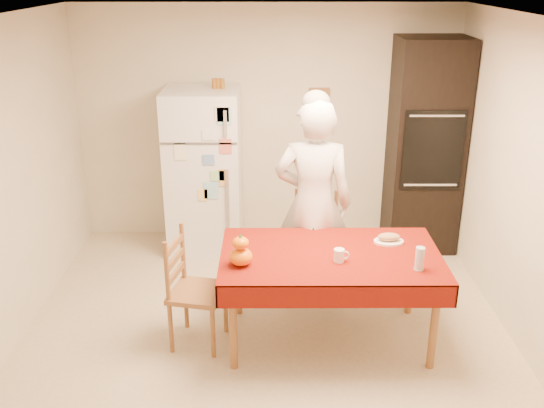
{
  "coord_description": "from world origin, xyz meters",
  "views": [
    {
      "loc": [
        0.03,
        -4.07,
        2.83
      ],
      "look_at": [
        0.05,
        0.2,
        1.15
      ],
      "focal_mm": 40.0,
      "sensor_mm": 36.0,
      "label": 1
    }
  ],
  "objects_px": {
    "oven_cabinet": "(425,147)",
    "pumpkin_lower": "(241,257)",
    "coffee_mug": "(339,255)",
    "refrigerator": "(204,172)",
    "dining_table": "(330,262)",
    "bread_plate": "(389,241)",
    "wine_glass": "(420,259)",
    "chair_left": "(189,285)",
    "seated_woman": "(313,204)",
    "chair_far": "(315,239)"
  },
  "relations": [
    {
      "from": "oven_cabinet",
      "to": "pumpkin_lower",
      "type": "xyz_separation_m",
      "value": [
        -1.81,
        -1.98,
        -0.27
      ]
    },
    {
      "from": "coffee_mug",
      "to": "pumpkin_lower",
      "type": "xyz_separation_m",
      "value": [
        -0.73,
        -0.05,
        0.02
      ]
    },
    {
      "from": "oven_cabinet",
      "to": "coffee_mug",
      "type": "distance_m",
      "value": 2.23
    },
    {
      "from": "pumpkin_lower",
      "to": "refrigerator",
      "type": "bearing_deg",
      "value": 103.58
    },
    {
      "from": "dining_table",
      "to": "bread_plate",
      "type": "bearing_deg",
      "value": 22.79
    },
    {
      "from": "wine_glass",
      "to": "pumpkin_lower",
      "type": "bearing_deg",
      "value": 176.5
    },
    {
      "from": "coffee_mug",
      "to": "bread_plate",
      "type": "bearing_deg",
      "value": 37.27
    },
    {
      "from": "bread_plate",
      "to": "chair_left",
      "type": "bearing_deg",
      "value": -171.6
    },
    {
      "from": "seated_woman",
      "to": "bread_plate",
      "type": "bearing_deg",
      "value": 148.22
    },
    {
      "from": "coffee_mug",
      "to": "wine_glass",
      "type": "bearing_deg",
      "value": -12.97
    },
    {
      "from": "oven_cabinet",
      "to": "pumpkin_lower",
      "type": "relative_size",
      "value": 12.54
    },
    {
      "from": "seated_woman",
      "to": "wine_glass",
      "type": "distance_m",
      "value": 1.15
    },
    {
      "from": "refrigerator",
      "to": "chair_far",
      "type": "distance_m",
      "value": 1.47
    },
    {
      "from": "dining_table",
      "to": "seated_woman",
      "type": "relative_size",
      "value": 0.92
    },
    {
      "from": "refrigerator",
      "to": "bread_plate",
      "type": "distance_m",
      "value": 2.25
    },
    {
      "from": "chair_left",
      "to": "bread_plate",
      "type": "relative_size",
      "value": 3.96
    },
    {
      "from": "refrigerator",
      "to": "wine_glass",
      "type": "distance_m",
      "value": 2.68
    },
    {
      "from": "chair_far",
      "to": "oven_cabinet",
      "type": "bearing_deg",
      "value": 47.54
    },
    {
      "from": "chair_far",
      "to": "coffee_mug",
      "type": "bearing_deg",
      "value": -75.11
    },
    {
      "from": "bread_plate",
      "to": "coffee_mug",
      "type": "bearing_deg",
      "value": -142.73
    },
    {
      "from": "refrigerator",
      "to": "seated_woman",
      "type": "height_order",
      "value": "seated_woman"
    },
    {
      "from": "oven_cabinet",
      "to": "bread_plate",
      "type": "distance_m",
      "value": 1.75
    },
    {
      "from": "dining_table",
      "to": "refrigerator",
      "type": "bearing_deg",
      "value": 123.28
    },
    {
      "from": "seated_woman",
      "to": "pumpkin_lower",
      "type": "distance_m",
      "value": 1.02
    },
    {
      "from": "dining_table",
      "to": "chair_far",
      "type": "bearing_deg",
      "value": 94.15
    },
    {
      "from": "refrigerator",
      "to": "chair_left",
      "type": "bearing_deg",
      "value": -88.36
    },
    {
      "from": "chair_left",
      "to": "refrigerator",
      "type": "bearing_deg",
      "value": 13.26
    },
    {
      "from": "chair_left",
      "to": "bread_plate",
      "type": "xyz_separation_m",
      "value": [
        1.58,
        0.23,
        0.26
      ]
    },
    {
      "from": "chair_left",
      "to": "pumpkin_lower",
      "type": "xyz_separation_m",
      "value": [
        0.42,
        -0.15,
        0.32
      ]
    },
    {
      "from": "chair_far",
      "to": "chair_left",
      "type": "relative_size",
      "value": 1.0
    },
    {
      "from": "chair_left",
      "to": "pumpkin_lower",
      "type": "distance_m",
      "value": 0.55
    },
    {
      "from": "chair_left",
      "to": "chair_far",
      "type": "bearing_deg",
      "value": -38.8
    },
    {
      "from": "chair_far",
      "to": "wine_glass",
      "type": "distance_m",
      "value": 1.33
    },
    {
      "from": "bread_plate",
      "to": "wine_glass",
      "type": "bearing_deg",
      "value": -73.69
    },
    {
      "from": "oven_cabinet",
      "to": "chair_left",
      "type": "xyz_separation_m",
      "value": [
        -2.23,
        -1.83,
        -0.59
      ]
    },
    {
      "from": "wine_glass",
      "to": "dining_table",
      "type": "bearing_deg",
      "value": 157.33
    },
    {
      "from": "refrigerator",
      "to": "oven_cabinet",
      "type": "xyz_separation_m",
      "value": [
        2.28,
        0.05,
        0.25
      ]
    },
    {
      "from": "dining_table",
      "to": "pumpkin_lower",
      "type": "relative_size",
      "value": 9.69
    },
    {
      "from": "wine_glass",
      "to": "bread_plate",
      "type": "relative_size",
      "value": 0.73
    },
    {
      "from": "dining_table",
      "to": "coffee_mug",
      "type": "relative_size",
      "value": 17.0
    },
    {
      "from": "pumpkin_lower",
      "to": "wine_glass",
      "type": "relative_size",
      "value": 1.0
    },
    {
      "from": "oven_cabinet",
      "to": "refrigerator",
      "type": "bearing_deg",
      "value": -178.82
    },
    {
      "from": "seated_woman",
      "to": "coffee_mug",
      "type": "relative_size",
      "value": 18.46
    },
    {
      "from": "oven_cabinet",
      "to": "bread_plate",
      "type": "bearing_deg",
      "value": -112.02
    },
    {
      "from": "seated_woman",
      "to": "bread_plate",
      "type": "height_order",
      "value": "seated_woman"
    },
    {
      "from": "dining_table",
      "to": "wine_glass",
      "type": "distance_m",
      "value": 0.69
    },
    {
      "from": "coffee_mug",
      "to": "bread_plate",
      "type": "height_order",
      "value": "coffee_mug"
    },
    {
      "from": "seated_woman",
      "to": "chair_left",
      "type": "bearing_deg",
      "value": 39.52
    },
    {
      "from": "oven_cabinet",
      "to": "wine_glass",
      "type": "distance_m",
      "value": 2.14
    },
    {
      "from": "dining_table",
      "to": "chair_left",
      "type": "height_order",
      "value": "chair_left"
    }
  ]
}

